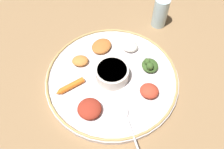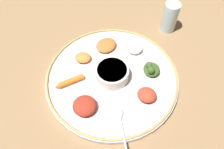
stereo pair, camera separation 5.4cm
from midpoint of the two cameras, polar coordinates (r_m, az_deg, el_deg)
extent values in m
plane|color=olive|center=(0.78, 1.99, -1.52)|extent=(2.40, 2.40, 0.00)
cylinder|color=silver|center=(0.77, 2.01, -1.13)|extent=(0.44, 0.44, 0.02)
torus|color=tan|center=(0.76, 2.03, -0.61)|extent=(0.43, 0.43, 0.01)
cylinder|color=silver|center=(0.75, 2.08, 0.19)|extent=(0.11, 0.11, 0.04)
cylinder|color=#99471E|center=(0.73, 2.12, 1.04)|extent=(0.10, 0.10, 0.01)
ellipsoid|color=silver|center=(0.70, 4.00, -9.41)|extent=(0.04, 0.04, 0.01)
cylinder|color=silver|center=(0.67, 5.52, -15.99)|extent=(0.06, 0.13, 0.01)
ellipsoid|color=#385623|center=(0.78, 11.65, 1.10)|extent=(0.07, 0.07, 0.03)
sphere|color=#385623|center=(0.77, 10.97, 2.31)|extent=(0.02, 0.02, 0.02)
sphere|color=#385623|center=(0.76, 11.58, 0.97)|extent=(0.02, 0.02, 0.02)
sphere|color=#385623|center=(0.77, 11.10, 2.06)|extent=(0.02, 0.02, 0.02)
cylinder|color=orange|center=(0.75, -7.94, -1.70)|extent=(0.08, 0.03, 0.02)
cone|color=orange|center=(0.75, -11.40, -3.06)|extent=(0.02, 0.02, 0.02)
ellipsoid|color=#B2662D|center=(0.83, 0.42, 7.10)|extent=(0.09, 0.08, 0.02)
ellipsoid|color=#C67A38|center=(0.80, -5.24, 4.03)|extent=(0.07, 0.07, 0.02)
ellipsoid|color=#B73D28|center=(0.72, 10.67, -5.07)|extent=(0.08, 0.08, 0.03)
ellipsoid|color=silver|center=(0.83, 7.47, 6.18)|extent=(0.07, 0.07, 0.03)
ellipsoid|color=maroon|center=(0.70, -4.52, -7.79)|extent=(0.10, 0.10, 0.03)
cylinder|color=silver|center=(0.93, 15.72, 13.33)|extent=(0.06, 0.06, 0.12)
cylinder|color=tan|center=(0.95, 15.28, 11.91)|extent=(0.05, 0.05, 0.05)
camera|label=1|loc=(0.03, -87.93, 3.04)|focal=37.25mm
camera|label=2|loc=(0.03, 92.07, -3.04)|focal=37.25mm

